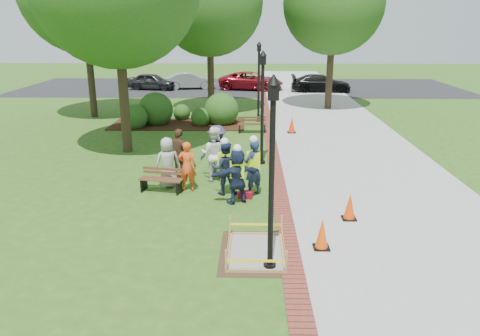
{
  "coord_description": "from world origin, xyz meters",
  "views": [
    {
      "loc": [
        0.79,
        -12.26,
        5.22
      ],
      "look_at": [
        0.5,
        1.2,
        1.0
      ],
      "focal_mm": 35.0,
      "sensor_mm": 36.0,
      "label": 1
    }
  ],
  "objects_px": {
    "wet_concrete_pad": "(256,244)",
    "bench_near": "(161,185)",
    "lamp_near": "(272,161)",
    "hivis_worker_a": "(237,174)",
    "hivis_worker_c": "(225,166)",
    "hivis_worker_b": "(253,166)",
    "cone_front": "(322,235)"
  },
  "relations": [
    {
      "from": "wet_concrete_pad",
      "to": "cone_front",
      "type": "height_order",
      "value": "cone_front"
    },
    {
      "from": "cone_front",
      "to": "hivis_worker_a",
      "type": "bearing_deg",
      "value": 125.29
    },
    {
      "from": "cone_front",
      "to": "hivis_worker_b",
      "type": "bearing_deg",
      "value": 114.07
    },
    {
      "from": "bench_near",
      "to": "hivis_worker_c",
      "type": "relative_size",
      "value": 0.79
    },
    {
      "from": "lamp_near",
      "to": "wet_concrete_pad",
      "type": "bearing_deg",
      "value": 113.11
    },
    {
      "from": "hivis_worker_a",
      "to": "hivis_worker_b",
      "type": "height_order",
      "value": "hivis_worker_b"
    },
    {
      "from": "wet_concrete_pad",
      "to": "hivis_worker_b",
      "type": "distance_m",
      "value": 3.93
    },
    {
      "from": "bench_near",
      "to": "hivis_worker_c",
      "type": "height_order",
      "value": "hivis_worker_c"
    },
    {
      "from": "bench_near",
      "to": "lamp_near",
      "type": "relative_size",
      "value": 0.34
    },
    {
      "from": "cone_front",
      "to": "hivis_worker_b",
      "type": "relative_size",
      "value": 0.4
    },
    {
      "from": "hivis_worker_a",
      "to": "wet_concrete_pad",
      "type": "bearing_deg",
      "value": -80.67
    },
    {
      "from": "bench_near",
      "to": "lamp_near",
      "type": "distance_m",
      "value": 6.22
    },
    {
      "from": "cone_front",
      "to": "hivis_worker_b",
      "type": "height_order",
      "value": "hivis_worker_b"
    },
    {
      "from": "hivis_worker_b",
      "to": "wet_concrete_pad",
      "type": "bearing_deg",
      "value": -89.29
    },
    {
      "from": "lamp_near",
      "to": "cone_front",
      "type": "bearing_deg",
      "value": 36.14
    },
    {
      "from": "lamp_near",
      "to": "hivis_worker_c",
      "type": "bearing_deg",
      "value": 104.87
    },
    {
      "from": "cone_front",
      "to": "hivis_worker_a",
      "type": "xyz_separation_m",
      "value": [
        -2.1,
        2.97,
        0.54
      ]
    },
    {
      "from": "wet_concrete_pad",
      "to": "lamp_near",
      "type": "height_order",
      "value": "lamp_near"
    },
    {
      "from": "lamp_near",
      "to": "hivis_worker_c",
      "type": "xyz_separation_m",
      "value": [
        -1.24,
        4.65,
        -1.57
      ]
    },
    {
      "from": "hivis_worker_c",
      "to": "hivis_worker_a",
      "type": "bearing_deg",
      "value": -61.33
    },
    {
      "from": "wet_concrete_pad",
      "to": "lamp_near",
      "type": "xyz_separation_m",
      "value": [
        0.3,
        -0.7,
        2.25
      ]
    },
    {
      "from": "lamp_near",
      "to": "hivis_worker_b",
      "type": "relative_size",
      "value": 2.22
    },
    {
      "from": "bench_near",
      "to": "hivis_worker_b",
      "type": "relative_size",
      "value": 0.75
    },
    {
      "from": "wet_concrete_pad",
      "to": "bench_near",
      "type": "height_order",
      "value": "bench_near"
    },
    {
      "from": "hivis_worker_a",
      "to": "hivis_worker_c",
      "type": "xyz_separation_m",
      "value": [
        -0.41,
        0.75,
        0.0
      ]
    },
    {
      "from": "hivis_worker_a",
      "to": "hivis_worker_c",
      "type": "height_order",
      "value": "hivis_worker_c"
    },
    {
      "from": "wet_concrete_pad",
      "to": "hivis_worker_b",
      "type": "xyz_separation_m",
      "value": [
        -0.05,
        3.87,
        0.72
      ]
    },
    {
      "from": "lamp_near",
      "to": "bench_near",
      "type": "bearing_deg",
      "value": 124.41
    },
    {
      "from": "wet_concrete_pad",
      "to": "hivis_worker_a",
      "type": "distance_m",
      "value": 3.31
    },
    {
      "from": "cone_front",
      "to": "hivis_worker_a",
      "type": "relative_size",
      "value": 0.42
    },
    {
      "from": "bench_near",
      "to": "lamp_near",
      "type": "xyz_separation_m",
      "value": [
        3.28,
        -4.79,
        2.24
      ]
    },
    {
      "from": "wet_concrete_pad",
      "to": "hivis_worker_b",
      "type": "height_order",
      "value": "hivis_worker_b"
    }
  ]
}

